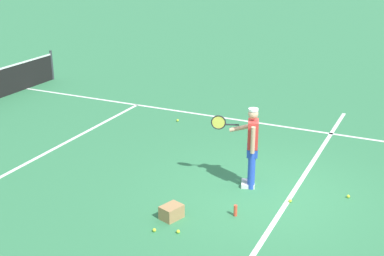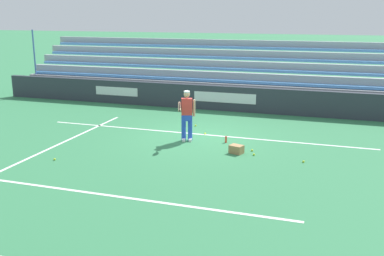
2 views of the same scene
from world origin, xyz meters
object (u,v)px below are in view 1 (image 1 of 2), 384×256
at_px(tennis_player, 251,146).
at_px(tennis_ball_far_right, 290,201).
at_px(ball_box_cardboard, 172,212).
at_px(tennis_ball_far_left, 178,120).
at_px(tennis_ball_on_baseline, 348,196).
at_px(tennis_ball_near_player, 154,230).
at_px(water_bottle, 235,210).
at_px(tennis_ball_stray_back, 178,231).

bearing_deg(tennis_player, tennis_ball_far_right, -110.52).
distance_m(tennis_player, ball_box_cardboard, 2.24).
height_order(ball_box_cardboard, tennis_ball_far_left, ball_box_cardboard).
bearing_deg(tennis_ball_far_right, tennis_player, 69.48).
bearing_deg(tennis_ball_on_baseline, tennis_ball_far_left, 62.50).
distance_m(tennis_ball_near_player, water_bottle, 1.60).
bearing_deg(tennis_ball_near_player, tennis_player, -20.18).
xyz_separation_m(ball_box_cardboard, tennis_ball_near_player, (-0.56, 0.06, -0.10)).
height_order(tennis_ball_stray_back, tennis_ball_near_player, same).
distance_m(tennis_ball_far_right, water_bottle, 1.25).
bearing_deg(tennis_player, water_bottle, -172.00).
bearing_deg(tennis_ball_far_right, water_bottle, 140.60).
distance_m(tennis_ball_on_baseline, tennis_ball_far_left, 5.88).
bearing_deg(tennis_ball_near_player, tennis_ball_on_baseline, -45.94).
distance_m(tennis_ball_stray_back, tennis_ball_far_left, 6.04).
height_order(tennis_player, water_bottle, tennis_player).
height_order(tennis_ball_far_right, water_bottle, water_bottle).
relative_size(tennis_ball_far_right, tennis_ball_stray_back, 1.00).
bearing_deg(tennis_player, tennis_ball_near_player, 159.82).
xyz_separation_m(tennis_ball_far_left, tennis_ball_near_player, (-5.53, -2.31, 0.00)).
bearing_deg(ball_box_cardboard, tennis_ball_on_baseline, -51.72).
distance_m(tennis_ball_far_right, tennis_ball_stray_back, 2.48).
height_order(ball_box_cardboard, tennis_ball_stray_back, ball_box_cardboard).
xyz_separation_m(ball_box_cardboard, tennis_ball_on_baseline, (2.25, -2.85, -0.10)).
bearing_deg(tennis_ball_far_left, tennis_ball_far_right, -128.99).
distance_m(ball_box_cardboard, tennis_ball_far_left, 5.50).
distance_m(tennis_ball_on_baseline, tennis_ball_near_player, 4.04).
height_order(ball_box_cardboard, tennis_ball_far_right, ball_box_cardboard).
relative_size(ball_box_cardboard, tennis_ball_near_player, 6.06).
xyz_separation_m(tennis_player, tennis_ball_stray_back, (-2.35, 0.51, -0.86)).
bearing_deg(tennis_ball_on_baseline, tennis_player, 99.20).
bearing_deg(tennis_ball_stray_back, tennis_ball_on_baseline, -43.06).
bearing_deg(tennis_ball_stray_back, tennis_ball_far_right, -36.84).
height_order(tennis_player, tennis_ball_far_left, tennis_player).
distance_m(tennis_ball_far_right, tennis_ball_far_left, 5.41).
relative_size(tennis_ball_on_baseline, water_bottle, 0.30).
relative_size(tennis_ball_stray_back, water_bottle, 0.30).
relative_size(tennis_ball_near_player, water_bottle, 0.30).
height_order(tennis_ball_near_player, water_bottle, water_bottle).
height_order(ball_box_cardboard, tennis_ball_near_player, ball_box_cardboard).
bearing_deg(tennis_ball_near_player, tennis_ball_far_left, 22.69).
xyz_separation_m(tennis_ball_far_right, water_bottle, (-0.96, 0.79, 0.08)).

